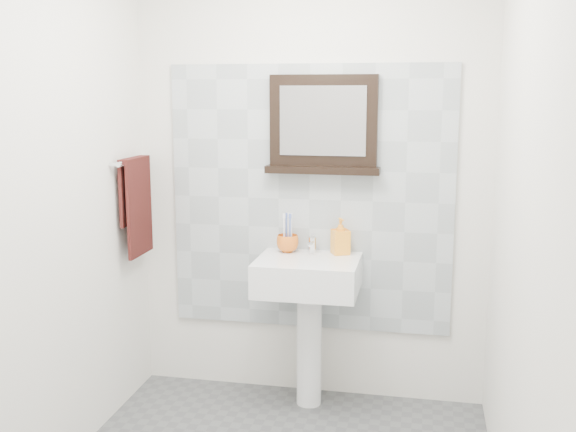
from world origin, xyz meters
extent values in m
cube|color=silver|center=(0.00, 1.10, 1.25)|extent=(2.00, 0.01, 2.50)
cube|color=silver|center=(0.00, -1.10, 1.25)|extent=(2.00, 0.01, 2.50)
cube|color=silver|center=(-1.00, 0.00, 1.25)|extent=(0.01, 2.20, 2.50)
cube|color=silver|center=(1.00, 0.00, 1.25)|extent=(0.01, 2.20, 2.50)
cube|color=#A5AEB3|center=(0.00, 1.09, 1.15)|extent=(1.60, 0.02, 1.50)
cylinder|color=white|center=(0.03, 0.92, 0.34)|extent=(0.14, 0.14, 0.68)
cube|color=white|center=(0.03, 0.86, 0.77)|extent=(0.55, 0.44, 0.18)
cylinder|color=silver|center=(0.03, 0.84, 0.85)|extent=(0.32, 0.32, 0.02)
cylinder|color=#4C4C4F|center=(0.03, 0.84, 0.86)|extent=(0.04, 0.04, 0.00)
cylinder|color=silver|center=(0.03, 1.01, 0.91)|extent=(0.04, 0.04, 0.09)
cylinder|color=silver|center=(0.03, 0.96, 0.93)|extent=(0.02, 0.10, 0.02)
cube|color=silver|center=(0.03, 1.02, 0.96)|extent=(0.02, 0.07, 0.01)
imported|color=orange|center=(-0.11, 1.00, 0.91)|extent=(0.16, 0.16, 0.10)
cylinder|color=white|center=(-0.13, 0.99, 0.97)|extent=(0.01, 0.01, 0.19)
cube|color=white|center=(-0.13, 0.99, 1.07)|extent=(0.01, 0.01, 0.03)
cylinder|color=#526ABB|center=(-0.09, 0.99, 0.97)|extent=(0.01, 0.01, 0.19)
cube|color=#526ABB|center=(-0.09, 0.99, 1.07)|extent=(0.01, 0.01, 0.03)
cylinder|color=white|center=(-0.11, 1.02, 0.97)|extent=(0.01, 0.01, 0.19)
cube|color=white|center=(-0.11, 1.02, 1.07)|extent=(0.01, 0.01, 0.03)
cylinder|color=#526ABB|center=(-0.12, 1.01, 0.97)|extent=(0.01, 0.01, 0.19)
cube|color=#526ABB|center=(-0.12, 1.01, 1.07)|extent=(0.01, 0.01, 0.03)
cylinder|color=white|center=(-0.09, 1.01, 0.97)|extent=(0.01, 0.01, 0.19)
cube|color=white|center=(-0.09, 1.01, 1.07)|extent=(0.01, 0.01, 0.03)
imported|color=orange|center=(0.19, 1.01, 0.96)|extent=(0.12, 0.12, 0.20)
cube|color=black|center=(0.08, 1.07, 1.59)|extent=(0.59, 0.06, 0.50)
cube|color=#99999E|center=(0.08, 1.03, 1.59)|extent=(0.47, 0.01, 0.38)
cube|color=black|center=(0.08, 1.04, 1.32)|extent=(0.63, 0.11, 0.04)
cylinder|color=silver|center=(-0.94, 0.85, 1.37)|extent=(0.03, 0.40, 0.03)
cylinder|color=silver|center=(-0.97, 0.66, 1.37)|extent=(0.05, 0.02, 0.02)
cylinder|color=silver|center=(-0.97, 1.04, 1.37)|extent=(0.05, 0.02, 0.02)
cube|color=black|center=(-0.93, 0.85, 1.10)|extent=(0.02, 0.30, 0.52)
cube|color=black|center=(-0.96, 0.85, 1.19)|extent=(0.02, 0.30, 0.34)
cube|color=black|center=(-0.94, 0.85, 1.38)|extent=(0.06, 0.30, 0.03)
camera|label=1|loc=(0.63, -2.61, 1.74)|focal=42.00mm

